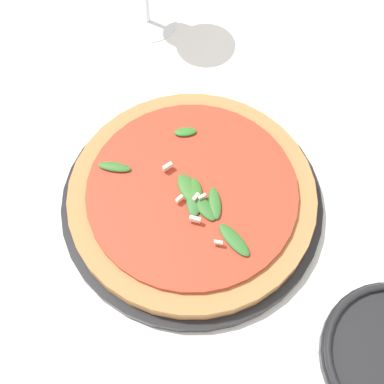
# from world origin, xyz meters

# --- Properties ---
(ground_plane) EXTENTS (6.00, 6.00, 0.00)m
(ground_plane) POSITION_xyz_m (0.00, 0.00, 0.00)
(ground_plane) COLOR white
(pizza_arugula_main) EXTENTS (0.30, 0.30, 0.05)m
(pizza_arugula_main) POSITION_xyz_m (0.01, 0.01, 0.02)
(pizza_arugula_main) COLOR black
(pizza_arugula_main) RESTS_ON ground_plane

